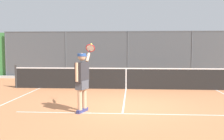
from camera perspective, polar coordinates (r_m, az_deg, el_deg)
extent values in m
plane|color=#C67A4C|center=(8.78, 2.33, -7.73)|extent=(60.00, 60.00, 0.00)
cube|color=white|center=(8.01, 2.15, -8.93)|extent=(6.22, 0.05, 0.01)
cube|color=white|center=(10.30, 2.61, -5.86)|extent=(0.05, 4.68, 0.01)
cylinder|color=#474C51|center=(16.95, 16.03, 2.95)|extent=(0.07, 0.07, 2.85)
cylinder|color=#474C51|center=(16.59, 3.22, 3.09)|extent=(0.07, 0.07, 2.85)
cylinder|color=#474C51|center=(17.07, -9.49, 3.08)|extent=(0.07, 0.07, 2.85)
cylinder|color=#474C51|center=(18.31, -20.99, 2.94)|extent=(0.07, 0.07, 2.85)
cylinder|color=#474C51|center=(16.61, 3.25, 7.87)|extent=(15.00, 0.05, 0.05)
cube|color=#474C51|center=(16.59, 3.22, 3.09)|extent=(15.00, 0.02, 2.85)
cube|color=#387A3D|center=(17.24, 3.26, 3.05)|extent=(18.00, 0.90, 2.79)
cube|color=#ADADA8|center=(16.50, 3.19, -1.61)|extent=(16.00, 0.18, 0.15)
cylinder|color=#2D2D2D|center=(13.64, -19.12, -1.25)|extent=(0.09, 0.09, 1.07)
cube|color=black|center=(12.54, 2.90, -1.87)|extent=(10.15, 0.02, 0.91)
cube|color=white|center=(12.50, 2.91, 0.32)|extent=(10.15, 0.04, 0.05)
cube|color=white|center=(12.54, 2.90, -1.87)|extent=(0.05, 0.04, 0.91)
cube|color=navy|center=(8.13, -6.59, -8.45)|extent=(0.19, 0.28, 0.09)
cylinder|color=tan|center=(8.04, -6.62, -5.38)|extent=(0.13, 0.13, 0.80)
cube|color=navy|center=(8.36, -5.67, -8.08)|extent=(0.19, 0.28, 0.09)
cylinder|color=tan|center=(8.27, -5.69, -5.09)|extent=(0.13, 0.13, 0.80)
cube|color=#474C56|center=(8.11, -6.17, -3.02)|extent=(0.34, 0.47, 0.26)
cube|color=#2D2D33|center=(8.06, -6.19, -0.43)|extent=(0.36, 0.53, 0.58)
cylinder|color=tan|center=(7.80, -7.27, -0.44)|extent=(0.08, 0.08, 0.53)
cylinder|color=tan|center=(8.46, -4.99, 2.54)|extent=(0.10, 0.39, 0.30)
sphere|color=tan|center=(8.04, -6.22, 2.68)|extent=(0.22, 0.22, 0.22)
cylinder|color=#284C93|center=(8.04, -6.22, 3.11)|extent=(0.32, 0.32, 0.08)
cube|color=#284C93|center=(8.14, -5.80, 2.90)|extent=(0.24, 0.25, 0.02)
cylinder|color=black|center=(8.70, -4.69, 3.67)|extent=(0.04, 0.17, 0.13)
torus|color=red|center=(8.88, -4.47, 4.50)|extent=(0.30, 0.19, 0.26)
cylinder|color=silver|center=(8.88, -4.47, 4.50)|extent=(0.25, 0.15, 0.21)
sphere|color=#D6E042|center=(9.06, -4.27, 5.25)|extent=(0.07, 0.07, 0.07)
sphere|color=#D6E042|center=(11.46, -5.85, -4.64)|extent=(0.07, 0.07, 0.07)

